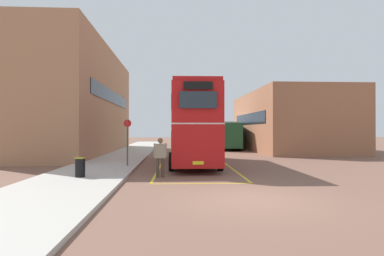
{
  "coord_description": "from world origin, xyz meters",
  "views": [
    {
      "loc": [
        -2.42,
        -9.92,
        2.19
      ],
      "look_at": [
        -1.07,
        13.16,
        2.32
      ],
      "focal_mm": 29.92,
      "sensor_mm": 36.0,
      "label": 1
    }
  ],
  "objects": [
    {
      "name": "depot_building_right",
      "position": [
        9.74,
        23.25,
        3.03
      ],
      "size": [
        8.56,
        16.3,
        6.05
      ],
      "color": "#9E6647",
      "rests_on": "ground"
    },
    {
      "name": "bay_marking_yellow",
      "position": [
        -1.17,
        8.37,
        0.0
      ],
      "size": [
        4.49,
        12.67,
        0.01
      ],
      "color": "gold",
      "rests_on": "ground"
    },
    {
      "name": "litter_bin",
      "position": [
        -6.46,
        4.2,
        0.56
      ],
      "size": [
        0.45,
        0.45,
        0.84
      ],
      "color": "black",
      "rests_on": "sidewalk_left"
    },
    {
      "name": "bus_stop_sign",
      "position": [
        -5.06,
        8.62,
        1.73
      ],
      "size": [
        0.44,
        0.08,
        2.64
      ],
      "color": "#4C4C51",
      "rests_on": "sidewalk_left"
    },
    {
      "name": "brick_building_left",
      "position": [
        -11.08,
        20.48,
        4.76
      ],
      "size": [
        6.02,
        21.67,
        9.53
      ],
      "color": "#AD7A56",
      "rests_on": "ground"
    },
    {
      "name": "sidewalk_left",
      "position": [
        -6.5,
        16.8,
        0.07
      ],
      "size": [
        4.0,
        57.6,
        0.14
      ],
      "primitive_type": "cube",
      "color": "#B2ADA3",
      "rests_on": "ground"
    },
    {
      "name": "ground_plane",
      "position": [
        0.0,
        14.4,
        0.0
      ],
      "size": [
        135.6,
        135.6,
        0.0
      ],
      "primitive_type": "plane",
      "color": "brown"
    },
    {
      "name": "single_deck_bus",
      "position": [
        3.93,
        26.27,
        1.64
      ],
      "size": [
        3.64,
        9.57,
        3.02
      ],
      "color": "black",
      "rests_on": "ground"
    },
    {
      "name": "pedestrian_boarding",
      "position": [
        -3.03,
        4.84,
        1.07
      ],
      "size": [
        0.6,
        0.26,
        1.81
      ],
      "color": "#473828",
      "rests_on": "ground"
    },
    {
      "name": "double_decker_bus",
      "position": [
        -1.15,
        10.33,
        2.51
      ],
      "size": [
        3.03,
        10.65,
        4.75
      ],
      "color": "black",
      "rests_on": "ground"
    }
  ]
}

